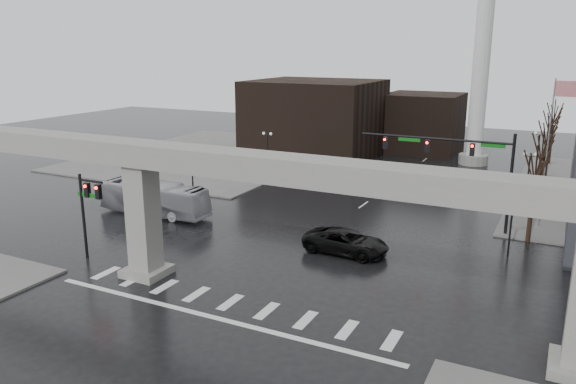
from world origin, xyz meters
name	(u,v)px	position (x,y,z in m)	size (l,w,h in m)	color
ground	(240,296)	(0.00, 0.00, 0.00)	(160.00, 160.00, 0.00)	black
sidewalk_nw	(215,155)	(-26.00, 36.00, 0.07)	(28.00, 36.00, 0.15)	slate
elevated_guideway	(256,186)	(1.26, 0.00, 6.88)	(48.00, 2.60, 8.70)	gray
building_far_left	(315,119)	(-14.00, 42.00, 5.00)	(16.00, 14.00, 10.00)	black
building_far_mid	(423,123)	(-2.00, 52.00, 4.00)	(10.00, 10.00, 8.00)	black
smokestack	(482,55)	(6.00, 46.00, 13.35)	(3.60, 3.60, 30.00)	silver
signal_mast_arm	(461,158)	(8.99, 18.80, 5.83)	(12.12, 0.43, 8.00)	black
signal_left_pole	(88,202)	(-12.25, 0.50, 4.07)	(2.30, 0.30, 6.00)	black
flagpole_assembly	(553,136)	(15.29, 22.00, 7.53)	(2.06, 0.12, 12.00)	silver
lamp_right_0	(513,209)	(13.50, 14.00, 3.47)	(1.22, 0.32, 5.11)	black
lamp_right_1	(529,170)	(13.50, 28.00, 3.47)	(1.22, 0.32, 5.11)	black
lamp_right_2	(539,146)	(13.50, 42.00, 3.47)	(1.22, 0.32, 5.11)	black
lamp_left_0	(192,171)	(-13.50, 14.00, 3.47)	(1.22, 0.32, 5.11)	black
lamp_left_1	(267,147)	(-13.50, 28.00, 3.47)	(1.22, 0.32, 5.11)	black
lamp_left_2	(318,130)	(-13.50, 42.00, 3.47)	(1.22, 0.32, 5.11)	black
tree_right_0	(532,206)	(14.53, 18.02, 2.79)	(1.09, 1.58, 7.50)	black
tree_right_1	(539,183)	(14.53, 26.02, 2.85)	(1.09, 1.61, 7.67)	black
tree_right_2	(544,165)	(14.53, 34.02, 2.91)	(1.10, 1.63, 7.85)	black
tree_right_3	(548,151)	(14.53, 42.02, 2.98)	(1.11, 1.66, 8.02)	black
tree_right_4	(551,140)	(14.53, 50.02, 3.04)	(1.12, 1.69, 8.19)	black
pickup_truck	(346,242)	(3.07, 9.46, 0.85)	(2.82, 6.11, 1.70)	black
city_bus	(154,199)	(-15.33, 10.79, 1.46)	(2.45, 10.45, 2.91)	silver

